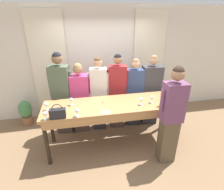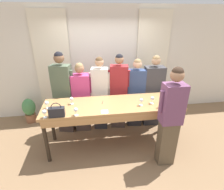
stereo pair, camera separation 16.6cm
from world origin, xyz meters
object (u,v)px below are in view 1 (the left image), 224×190
object	(u,v)px
wine_glass_center_right	(77,111)
guest_striped_shirt	(117,92)
guest_cream_sweater	(99,94)
handbag	(58,113)
wine_glass_back_left	(152,98)
wine_glass_center_mid	(171,93)
wine_glass_center_left	(71,100)
guest_olive_jacket	(62,94)
guest_beige_cap	(151,91)
wine_glass_front_right	(45,114)
wine_bottle	(163,100)
guest_pink_top	(80,98)
host_pouring	(171,116)
wine_glass_front_left	(141,100)
potted_plant	(26,112)
tasting_bar	(113,108)
wine_glass_front_mid	(46,105)
guest_navy_coat	(134,92)

from	to	relation	value
wine_glass_center_right	guest_striped_shirt	world-z (taller)	guest_striped_shirt
guest_cream_sweater	handbag	bearing A→B (deg)	-129.30
wine_glass_back_left	wine_glass_center_mid	bearing A→B (deg)	18.08
wine_glass_center_left	wine_glass_center_right	size ratio (longest dim) A/B	1.00
handbag	guest_olive_jacket	distance (m)	0.99
wine_glass_center_mid	guest_beige_cap	bearing A→B (deg)	106.04
wine_glass_front_right	wine_glass_center_right	distance (m)	0.51
wine_bottle	wine_glass_center_right	bearing A→B (deg)	-176.95
wine_glass_center_right	guest_cream_sweater	world-z (taller)	guest_cream_sweater
wine_glass_front_right	guest_pink_top	xyz separation A→B (m)	(0.58, 1.00, -0.24)
guest_cream_sweater	wine_glass_center_left	bearing A→B (deg)	-136.74
wine_glass_center_left	guest_pink_top	bearing A→B (deg)	73.18
wine_glass_front_right	wine_glass_back_left	bearing A→B (deg)	7.12
wine_bottle	wine_glass_back_left	bearing A→B (deg)	131.14
guest_pink_top	guest_beige_cap	xyz separation A→B (m)	(1.69, 0.00, 0.05)
wine_glass_front_right	host_pouring	distance (m)	2.11
handbag	wine_glass_back_left	world-z (taller)	handbag
wine_glass_front_left	potted_plant	world-z (taller)	wine_glass_front_left
wine_glass_front_left	wine_glass_center_left	distance (m)	1.33
handbag	guest_olive_jacket	world-z (taller)	guest_olive_jacket
guest_pink_top	guest_striped_shirt	size ratio (longest dim) A/B	0.91
tasting_bar	handbag	xyz separation A→B (m)	(-1.00, -0.30, 0.18)
wine_glass_center_left	guest_pink_top	distance (m)	0.63
wine_glass_center_left	wine_glass_back_left	world-z (taller)	same
wine_glass_front_mid	guest_beige_cap	size ratio (longest dim) A/B	0.08
guest_striped_shirt	tasting_bar	bearing A→B (deg)	-109.38
guest_beige_cap	potted_plant	size ratio (longest dim) A/B	2.71
wine_glass_center_left	handbag	bearing A→B (deg)	-116.64
wine_glass_back_left	wine_bottle	bearing A→B (deg)	-48.86
handbag	guest_pink_top	world-z (taller)	guest_pink_top
wine_glass_front_mid	host_pouring	size ratio (longest dim) A/B	0.08
guest_cream_sweater	guest_striped_shirt	size ratio (longest dim) A/B	0.97
wine_glass_front_left	handbag	bearing A→B (deg)	-173.07
wine_glass_back_left	guest_cream_sweater	bearing A→B (deg)	141.57
wine_glass_center_mid	guest_navy_coat	xyz separation A→B (m)	(-0.59, 0.60, -0.20)
wine_bottle	handbag	xyz separation A→B (m)	(-1.90, -0.07, -0.03)
guest_navy_coat	wine_glass_front_right	bearing A→B (deg)	-151.57
guest_beige_cap	guest_striped_shirt	bearing A→B (deg)	180.00
wine_glass_front_left	wine_bottle	bearing A→B (deg)	-16.88
wine_glass_front_mid	wine_glass_center_left	distance (m)	0.45
wine_glass_back_left	guest_cream_sweater	world-z (taller)	guest_cream_sweater
wine_glass_back_left	guest_olive_jacket	distance (m)	1.93
wine_glass_center_left	guest_striped_shirt	size ratio (longest dim) A/B	0.08
wine_glass_center_mid	guest_striped_shirt	xyz separation A→B (m)	(-1.00, 0.60, -0.15)
tasting_bar	wine_glass_front_mid	size ratio (longest dim) A/B	18.29
wine_glass_center_mid	guest_striped_shirt	bearing A→B (deg)	149.15
wine_glass_front_mid	guest_pink_top	distance (m)	0.94
wine_glass_front_left	wine_glass_back_left	bearing A→B (deg)	11.53
guest_olive_jacket	guest_striped_shirt	distance (m)	1.25
wine_glass_front_mid	host_pouring	bearing A→B (deg)	-16.22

